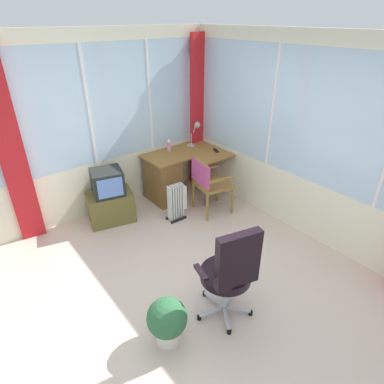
% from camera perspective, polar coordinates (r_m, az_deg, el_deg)
% --- Properties ---
extents(ground, '(4.87, 5.69, 0.06)m').
position_cam_1_polar(ground, '(3.76, 0.89, -18.33)').
color(ground, beige).
extents(north_window_panel, '(3.87, 0.07, 2.59)m').
position_cam_1_polar(north_window_panel, '(4.85, -17.27, 10.39)').
color(north_window_panel, '#EAE6C7').
rests_on(north_window_panel, ground).
extents(east_window_panel, '(0.07, 4.69, 2.59)m').
position_cam_1_polar(east_window_panel, '(4.34, 21.75, 7.46)').
color(east_window_panel, '#EAE6C7').
rests_on(east_window_panel, ground).
extents(curtain_north_left, '(0.31, 0.11, 2.49)m').
position_cam_1_polar(curtain_north_left, '(4.55, -29.14, 6.12)').
color(curtain_north_left, red).
rests_on(curtain_north_left, ground).
extents(curtain_corner, '(0.31, 0.10, 2.49)m').
position_cam_1_polar(curtain_corner, '(5.65, 1.05, 13.62)').
color(curtain_corner, red).
rests_on(curtain_corner, ground).
extents(desk, '(1.23, 0.93, 0.75)m').
position_cam_1_polar(desk, '(5.28, -4.65, 2.66)').
color(desk, olive).
rests_on(desk, ground).
extents(desk_lamp, '(0.23, 0.20, 0.41)m').
position_cam_1_polar(desk_lamp, '(5.50, 0.82, 10.82)').
color(desk_lamp, '#B2B7BC').
rests_on(desk_lamp, desk).
extents(tv_remote, '(0.09, 0.16, 0.02)m').
position_cam_1_polar(tv_remote, '(5.37, 4.21, 7.29)').
color(tv_remote, black).
rests_on(tv_remote, desk).
extents(spray_bottle, '(0.06, 0.06, 0.22)m').
position_cam_1_polar(spray_bottle, '(5.34, -4.05, 8.25)').
color(spray_bottle, pink).
rests_on(spray_bottle, desk).
extents(wooden_armchair, '(0.57, 0.56, 0.88)m').
position_cam_1_polar(wooden_armchair, '(4.83, 2.53, 2.23)').
color(wooden_armchair, olive).
rests_on(wooden_armchair, ground).
extents(office_chair, '(0.63, 0.58, 1.10)m').
position_cam_1_polar(office_chair, '(3.14, 6.83, -13.43)').
color(office_chair, '#B7B7BF').
rests_on(office_chair, ground).
extents(tv_on_stand, '(0.73, 0.58, 0.82)m').
position_cam_1_polar(tv_on_stand, '(4.87, -14.24, -1.18)').
color(tv_on_stand, brown).
rests_on(tv_on_stand, ground).
extents(space_heater, '(0.31, 0.18, 0.57)m').
position_cam_1_polar(space_heater, '(4.80, -2.60, -1.68)').
color(space_heater, silver).
rests_on(space_heater, ground).
extents(potted_plant, '(0.38, 0.38, 0.49)m').
position_cam_1_polar(potted_plant, '(3.19, -4.39, -21.53)').
color(potted_plant, beige).
rests_on(potted_plant, ground).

